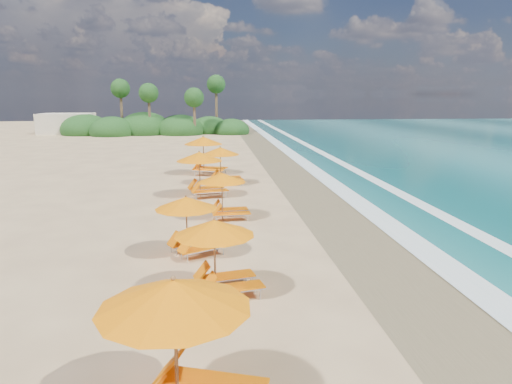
% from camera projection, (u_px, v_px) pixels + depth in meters
% --- Properties ---
extents(ground, '(160.00, 160.00, 0.00)m').
position_uv_depth(ground, '(256.00, 218.00, 20.69)').
color(ground, tan).
rests_on(ground, ground).
extents(wet_sand, '(4.00, 160.00, 0.01)m').
position_uv_depth(wet_sand, '(343.00, 216.00, 21.07)').
color(wet_sand, olive).
rests_on(wet_sand, ground).
extents(surf_foam, '(4.00, 160.00, 0.01)m').
position_uv_depth(surf_foam, '(401.00, 214.00, 21.32)').
color(surf_foam, white).
rests_on(surf_foam, ground).
extents(station_0, '(3.28, 3.21, 2.59)m').
position_uv_depth(station_0, '(187.00, 342.00, 7.60)').
color(station_0, olive).
rests_on(station_0, ground).
extents(station_1, '(2.70, 2.60, 2.21)m').
position_uv_depth(station_1, '(221.00, 252.00, 12.57)').
color(station_1, olive).
rests_on(station_1, ground).
extents(station_2, '(2.86, 2.86, 2.14)m').
position_uv_depth(station_2, '(191.00, 222.00, 15.71)').
color(station_2, olive).
rests_on(station_2, ground).
extents(station_3, '(2.40, 2.24, 2.13)m').
position_uv_depth(station_3, '(226.00, 192.00, 20.38)').
color(station_3, olive).
rests_on(station_3, ground).
extents(station_4, '(3.08, 2.96, 2.51)m').
position_uv_depth(station_4, '(203.00, 171.00, 24.77)').
color(station_4, olive).
rests_on(station_4, ground).
extents(station_5, '(2.71, 2.54, 2.36)m').
position_uv_depth(station_5, '(223.00, 163.00, 28.20)').
color(station_5, olive).
rests_on(station_5, ground).
extents(station_6, '(3.37, 3.29, 2.67)m').
position_uv_depth(station_6, '(206.00, 153.00, 31.66)').
color(station_6, olive).
rests_on(station_6, ground).
extents(treeline, '(25.80, 8.80, 9.74)m').
position_uv_depth(treeline, '(152.00, 127.00, 63.84)').
color(treeline, '#163D14').
rests_on(treeline, ground).
extents(beach_building, '(7.00, 5.00, 2.80)m').
position_uv_depth(beach_building, '(67.00, 123.00, 65.02)').
color(beach_building, beige).
rests_on(beach_building, ground).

